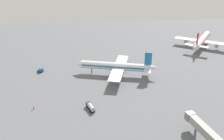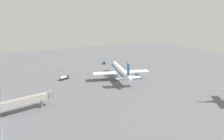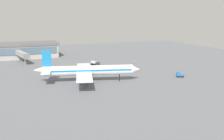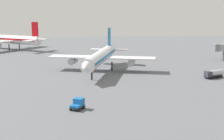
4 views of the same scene
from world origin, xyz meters
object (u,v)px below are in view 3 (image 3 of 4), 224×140
(fuel_truck, at_px, (95,63))
(ground_crew_worker, at_px, (134,62))
(airplane_at_gate, at_px, (87,70))
(baggage_tug, at_px, (180,75))

(fuel_truck, relative_size, ground_crew_worker, 3.93)
(fuel_truck, height_order, ground_crew_worker, fuel_truck)
(airplane_at_gate, relative_size, baggage_tug, 12.21)
(airplane_at_gate, xyz_separation_m, baggage_tug, (-42.66, 7.84, -3.96))
(ground_crew_worker, bearing_deg, fuel_truck, 92.36)
(baggage_tug, bearing_deg, fuel_truck, -27.81)
(baggage_tug, height_order, ground_crew_worker, baggage_tug)
(airplane_at_gate, height_order, ground_crew_worker, airplane_at_gate)
(baggage_tug, bearing_deg, airplane_at_gate, 18.07)
(ground_crew_worker, bearing_deg, airplane_at_gate, 137.31)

